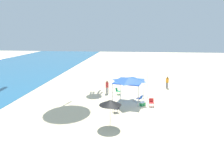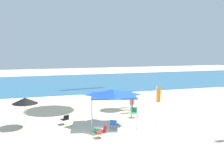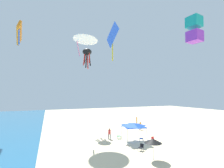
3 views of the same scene
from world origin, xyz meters
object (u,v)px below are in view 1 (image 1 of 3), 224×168
object	(u,v)px
beach_umbrella	(110,102)
person_far_stroller	(167,81)
canopy_tent	(129,80)
banner_flag	(148,80)
person_beachcomber	(107,86)
folding_chair_facing_ocean	(117,108)
folding_chair_left_of_tent	(118,91)
folding_chair_right_of_tent	(151,102)
cooler_box	(143,104)
folding_chair_near_cooler	(140,98)

from	to	relation	value
beach_umbrella	person_far_stroller	distance (m)	14.47
canopy_tent	banner_flag	size ratio (longest dim) A/B	1.19
canopy_tent	person_beachcomber	size ratio (longest dim) A/B	2.32
canopy_tent	person_far_stroller	xyz separation A→B (m)	(6.29, -5.32, -1.57)
banner_flag	person_far_stroller	bearing A→B (deg)	-39.61
folding_chair_facing_ocean	folding_chair_left_of_tent	world-z (taller)	same
folding_chair_facing_ocean	beach_umbrella	bearing A→B (deg)	-31.65
canopy_tent	banner_flag	world-z (taller)	banner_flag
folding_chair_right_of_tent	cooler_box	size ratio (longest dim) A/B	1.12
canopy_tent	person_beachcomber	world-z (taller)	canopy_tent
folding_chair_facing_ocean	folding_chair_near_cooler	bearing A→B (deg)	119.92
beach_umbrella	canopy_tent	bearing A→B (deg)	-12.21
cooler_box	person_beachcomber	xyz separation A→B (m)	(4.20, 4.44, 0.79)
beach_umbrella	folding_chair_near_cooler	xyz separation A→B (m)	(6.20, -2.71, -1.56)
person_beachcomber	beach_umbrella	bearing A→B (deg)	139.09
cooler_box	person_far_stroller	distance (m)	8.67
folding_chair_near_cooler	person_beachcomber	bearing A→B (deg)	-88.33
folding_chair_facing_ocean	folding_chair_left_of_tent	bearing A→B (deg)	159.45
banner_flag	person_beachcomber	world-z (taller)	banner_flag
beach_umbrella	person_far_stroller	xyz separation A→B (m)	(12.77, -6.72, -1.07)
folding_chair_near_cooler	folding_chair_facing_ocean	bearing A→B (deg)	1.79
folding_chair_left_of_tent	folding_chair_facing_ocean	bearing A→B (deg)	-156.51
folding_chair_near_cooler	banner_flag	size ratio (longest dim) A/B	0.25
cooler_box	canopy_tent	bearing A→B (deg)	46.35
canopy_tent	folding_chair_facing_ocean	size ratio (longest dim) A/B	4.80
cooler_box	folding_chair_facing_ocean	bearing A→B (deg)	129.04
folding_chair_right_of_tent	folding_chair_facing_ocean	size ratio (longest dim) A/B	1.00
folding_chair_right_of_tent	folding_chair_left_of_tent	size ratio (longest dim) A/B	1.00
beach_umbrella	person_far_stroller	size ratio (longest dim) A/B	1.38
folding_chair_left_of_tent	cooler_box	world-z (taller)	folding_chair_left_of_tent
folding_chair_near_cooler	person_far_stroller	bearing A→B (deg)	-174.11
folding_chair_right_of_tent	folding_chair_left_of_tent	world-z (taller)	same
beach_umbrella	folding_chair_left_of_tent	distance (m)	9.02
beach_umbrella	banner_flag	xyz separation A→B (m)	(9.09, -3.67, -0.05)
folding_chair_near_cooler	banner_flag	distance (m)	3.40
banner_flag	person_beachcomber	xyz separation A→B (m)	(0.12, 5.16, -0.99)
canopy_tent	person_beachcomber	distance (m)	4.25
folding_chair_left_of_tent	folding_chair_right_of_tent	bearing A→B (deg)	-115.02
canopy_tent	cooler_box	distance (m)	3.17
folding_chair_right_of_tent	folding_chair_near_cooler	world-z (taller)	same
folding_chair_right_of_tent	person_far_stroller	distance (m)	8.29
folding_chair_near_cooler	person_beachcomber	world-z (taller)	person_beachcomber
folding_chair_right_of_tent	person_beachcomber	bearing A→B (deg)	138.68
folding_chair_facing_ocean	person_far_stroller	bearing A→B (deg)	122.61
cooler_box	folding_chair_near_cooler	bearing A→B (deg)	11.66
banner_flag	folding_chair_left_of_tent	bearing A→B (deg)	93.04
folding_chair_left_of_tent	person_beachcomber	world-z (taller)	person_beachcomber
beach_umbrella	folding_chair_facing_ocean	size ratio (longest dim) A/B	2.78
folding_chair_left_of_tent	person_beachcomber	size ratio (longest dim) A/B	0.48
folding_chair_facing_ocean	person_beachcomber	xyz separation A→B (m)	(6.31, 1.84, 0.52)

